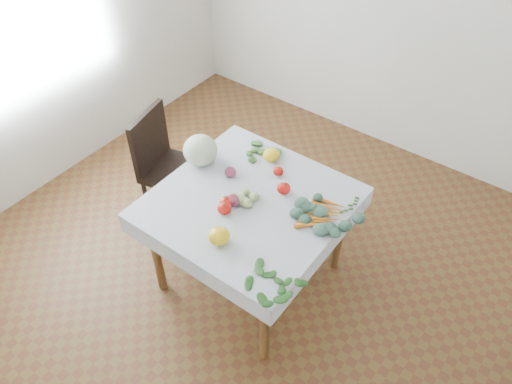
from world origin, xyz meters
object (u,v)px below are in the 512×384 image
Objects in this scene: chair at (164,160)px; cabbage at (200,150)px; carrot_bunch at (324,214)px; heirloom_back at (271,155)px; table at (250,212)px.

chair is 0.55m from cabbage.
cabbage is 0.92m from carrot_bunch.
heirloom_back is 0.61m from carrot_bunch.
cabbage is (-0.48, 0.10, 0.20)m from table.
cabbage is 0.47m from heirloom_back.
table is 9.02× the size of heirloom_back.
cabbage is at bearing -6.10° from chair.
table is at bearing -9.31° from chair.
heirloom_back is (-0.12, 0.41, 0.14)m from table.
chair is at bearing -161.96° from heirloom_back.
cabbage is at bearing -139.87° from heirloom_back.
cabbage reaches higher than table.
carrot_bunch is at bearing 20.06° from table.
carrot_bunch is (0.55, -0.25, -0.02)m from heirloom_back.
table is 1.09× the size of chair.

